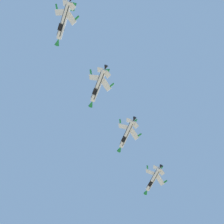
% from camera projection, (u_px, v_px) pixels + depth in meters
% --- Properties ---
extents(fighter_jet_lead, '(10.76, 13.92, 6.58)m').
position_uv_depth(fighter_jet_lead, '(153.00, 180.00, 117.57)').
color(fighter_jet_lead, silver).
extents(fighter_jet_left_wing, '(10.92, 13.92, 6.09)m').
position_uv_depth(fighter_jet_left_wing, '(127.00, 135.00, 106.93)').
color(fighter_jet_left_wing, silver).
extents(fighter_jet_right_wing, '(11.00, 13.92, 5.82)m').
position_uv_depth(fighter_jet_right_wing, '(98.00, 86.00, 95.99)').
color(fighter_jet_right_wing, silver).
extents(fighter_jet_left_outer, '(10.90, 13.92, 6.16)m').
position_uv_depth(fighter_jet_left_outer, '(64.00, 22.00, 90.05)').
color(fighter_jet_left_outer, silver).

